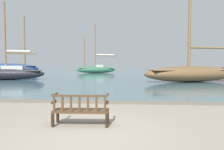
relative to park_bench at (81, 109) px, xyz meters
name	(u,v)px	position (x,y,z in m)	size (l,w,h in m)	color
ground_plane	(90,131)	(0.36, -0.48, -0.47)	(160.00, 160.00, 0.00)	gray
harbor_water	(123,72)	(0.36, 43.52, -0.43)	(100.00, 80.00, 0.08)	#476670
quay_edge_kerb	(106,102)	(0.36, 3.37, -0.41)	(40.00, 0.30, 0.12)	#675F54
park_bench	(81,109)	(0.00, 0.00, 0.00)	(1.62, 0.58, 0.92)	black
sailboat_distant_harbor	(8,73)	(-12.18, 16.01, 0.43)	(8.29, 3.49, 8.79)	black
sailboat_mid_starboard	(8,68)	(-20.87, 29.87, 0.85)	(12.28, 5.99, 12.85)	navy
sailboat_nearest_port	(191,73)	(7.70, 14.83, 0.53)	(10.24, 5.34, 12.22)	brown
sailboat_far_port	(96,69)	(-5.17, 36.24, 0.52)	(8.53, 4.71, 10.40)	#2D6647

